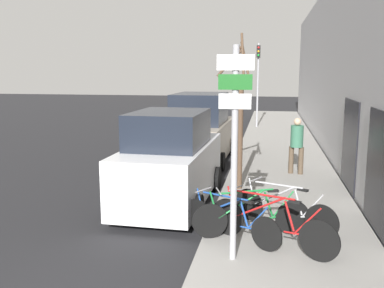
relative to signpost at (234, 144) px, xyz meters
The scene contains 13 objects.
ground_plane 8.04m from the signpost, 102.11° to the left, with size 80.00×80.00×0.00m, color black.
sidewalk_curb 10.64m from the signpost, 84.68° to the left, with size 3.20×32.00×0.15m.
building_facade 10.73m from the signpost, 75.24° to the left, with size 0.23×32.00×6.50m.
signpost is the anchor object (origin of this frame).
bicycle_0 1.72m from the signpost, 44.77° to the left, with size 2.20×1.24×0.96m.
bicycle_1 1.76m from the signpost, 98.89° to the left, with size 1.87×1.16×0.83m.
bicycle_2 1.86m from the signpost, 75.92° to the left, with size 2.14×0.75×0.91m.
bicycle_3 2.30m from the signpost, 60.86° to the left, with size 1.95×1.18×0.91m.
parked_car_0 3.75m from the signpost, 119.37° to the left, with size 2.09×4.33×2.27m.
parked_car_1 8.48m from the signpost, 102.75° to the left, with size 2.19×4.73×2.42m.
pedestrian_near 6.45m from the signpost, 77.78° to the left, with size 0.43×0.37×1.68m.
street_tree 4.27m from the signpost, 92.99° to the left, with size 0.88×0.79×3.97m.
traffic_light 16.95m from the signpost, 90.49° to the left, with size 0.20×0.30×4.50m.
Camera 1 is at (2.16, -3.02, 3.21)m, focal length 40.00 mm.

